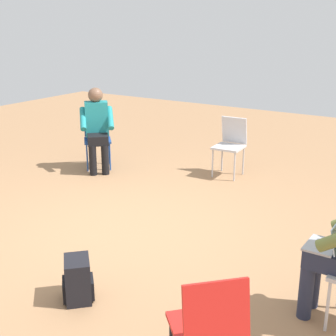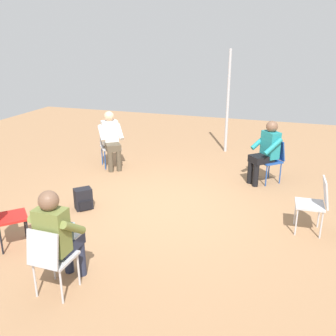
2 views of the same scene
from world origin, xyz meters
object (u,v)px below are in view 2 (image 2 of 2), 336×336
(chair_east, at_px, (51,257))
(person_in_white, at_px, (111,137))
(chair_southeast, at_px, (5,214))
(chair_north, at_px, (316,201))
(person_in_teal, at_px, (266,149))
(backpack_near_laptop_user, at_px, (83,200))
(person_with_laptop, at_px, (58,233))
(chair_northwest, at_px, (272,158))
(chair_southwest, at_px, (110,144))

(chair_east, height_order, person_in_white, person_in_white)
(chair_southeast, relative_size, person_in_white, 0.69)
(chair_north, height_order, person_in_teal, person_in_teal)
(chair_southeast, distance_m, backpack_near_laptop_user, 1.47)
(chair_southeast, relative_size, person_in_teal, 0.69)
(person_with_laptop, relative_size, person_in_teal, 1.00)
(chair_east, height_order, chair_southeast, same)
(chair_north, xyz_separation_m, chair_southeast, (1.75, -3.99, 0.00))
(person_with_laptop, bearing_deg, backpack_near_laptop_user, 114.82)
(chair_northwest, relative_size, person_in_white, 0.69)
(person_in_white, bearing_deg, backpack_near_laptop_user, 64.57)
(chair_northwest, xyz_separation_m, person_in_white, (0.23, -3.37, 0.20))
(chair_north, height_order, chair_east, same)
(chair_southwest, bearing_deg, chair_north, 118.22)
(chair_northwest, distance_m, person_in_teal, 0.26)
(chair_southwest, bearing_deg, backpack_near_laptop_user, 66.40)
(person_with_laptop, bearing_deg, chair_north, 39.98)
(person_with_laptop, height_order, person_in_white, same)
(person_in_teal, bearing_deg, chair_northwest, -90.00)
(person_with_laptop, distance_m, backpack_near_laptop_user, 2.14)
(chair_southeast, distance_m, person_in_white, 3.44)
(person_with_laptop, xyz_separation_m, backpack_near_laptop_user, (-1.90, -0.84, -0.53))
(chair_southwest, bearing_deg, person_in_teal, 141.35)
(chair_southwest, xyz_separation_m, chair_southeast, (3.56, 0.21, 0.00))
(chair_southwest, height_order, backpack_near_laptop_user, chair_southwest)
(chair_southeast, height_order, person_in_teal, person_in_teal)
(chair_north, relative_size, chair_northwest, 1.00)
(chair_north, relative_size, chair_southwest, 1.00)
(chair_southwest, distance_m, person_with_laptop, 4.32)
(chair_east, height_order, backpack_near_laptop_user, chair_east)
(person_with_laptop, bearing_deg, chair_southeast, 157.89)
(chair_southwest, bearing_deg, chair_east, 69.94)
(chair_north, height_order, chair_northwest, same)
(chair_southwest, height_order, person_in_teal, person_in_teal)
(chair_northwest, distance_m, chair_southeast, 4.90)
(chair_northwest, xyz_separation_m, chair_southeast, (3.66, -3.26, 0.00))
(person_with_laptop, bearing_deg, person_in_white, 109.41)
(chair_northwest, xyz_separation_m, person_in_teal, (0.11, -0.12, 0.20))
(chair_southeast, height_order, person_in_white, person_in_white)
(chair_east, relative_size, person_in_teal, 0.69)
(person_in_teal, bearing_deg, chair_southwest, 47.14)
(chair_southeast, relative_size, backpack_near_laptop_user, 2.36)
(person_in_teal, relative_size, backpack_near_laptop_user, 3.44)
(chair_southwest, bearing_deg, person_in_white, 90.00)
(chair_northwest, bearing_deg, backpack_near_laptop_user, 85.46)
(chair_northwest, bearing_deg, chair_north, 158.21)
(backpack_near_laptop_user, bearing_deg, chair_southwest, -165.17)
(person_in_teal, bearing_deg, chair_north, 162.66)
(chair_southwest, distance_m, backpack_near_laptop_user, 2.27)
(person_with_laptop, height_order, person_in_teal, same)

